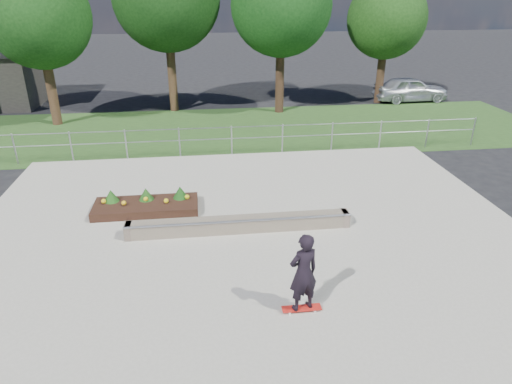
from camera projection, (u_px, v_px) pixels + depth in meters
ground at (256, 258)px, 11.14m from camera, size 120.00×120.00×0.00m
grass_verge at (226, 130)px, 21.09m from camera, size 30.00×8.00×0.02m
concrete_slab at (256, 257)px, 11.13m from camera, size 15.00×15.00×0.06m
fence at (232, 137)px, 17.61m from camera, size 20.06×0.06×1.20m
tree_far_left at (38, 17)px, 20.00m from camera, size 4.55×4.55×7.15m
tree_mid_right at (281, 6)px, 21.99m from camera, size 4.90×4.90×7.70m
tree_far_right at (387, 19)px, 24.34m from camera, size 4.20×4.20×6.60m
grind_ledge at (239, 224)px, 12.19m from camera, size 6.00×0.44×0.43m
planter_bed at (146, 204)px, 13.35m from camera, size 3.00×1.20×0.61m
skateboarder at (303, 273)px, 8.87m from camera, size 0.80×0.57×1.78m
parked_car at (410, 89)px, 26.15m from camera, size 4.20×1.81×1.41m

